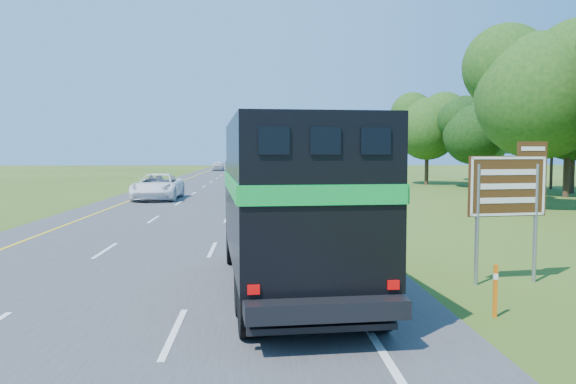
% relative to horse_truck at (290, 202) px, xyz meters
% --- Properties ---
extents(road, '(15.00, 260.00, 0.04)m').
position_rel_horse_truck_xyz_m(road, '(-4.18, 36.06, -2.20)').
color(road, '#38383A').
rests_on(road, ground).
extents(lane_markings, '(11.15, 260.00, 0.01)m').
position_rel_horse_truck_xyz_m(lane_markings, '(-4.18, 36.06, -2.18)').
color(lane_markings, yellow).
rests_on(lane_markings, road).
extents(horse_truck, '(3.61, 9.41, 4.08)m').
position_rel_horse_truck_xyz_m(horse_truck, '(0.00, 0.00, 0.00)').
color(horse_truck, black).
rests_on(horse_truck, road).
extents(white_suv, '(3.08, 6.64, 1.84)m').
position_rel_horse_truck_xyz_m(white_suv, '(-7.89, 27.20, -1.26)').
color(white_suv, white).
rests_on(white_suv, road).
extents(far_car, '(2.27, 5.30, 1.78)m').
position_rel_horse_truck_xyz_m(far_car, '(-8.01, 90.87, -1.29)').
color(far_car, '#BBBAC2').
rests_on(far_car, road).
extents(exit_sign, '(2.17, 0.36, 3.69)m').
position_rel_horse_truck_xyz_m(exit_sign, '(5.70, 0.73, 0.18)').
color(exit_sign, gray).
rests_on(exit_sign, ground).
extents(delineator, '(0.09, 0.05, 1.11)m').
position_rel_horse_truck_xyz_m(delineator, '(4.12, -2.20, -1.63)').
color(delineator, '#E55B0C').
rests_on(delineator, ground).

